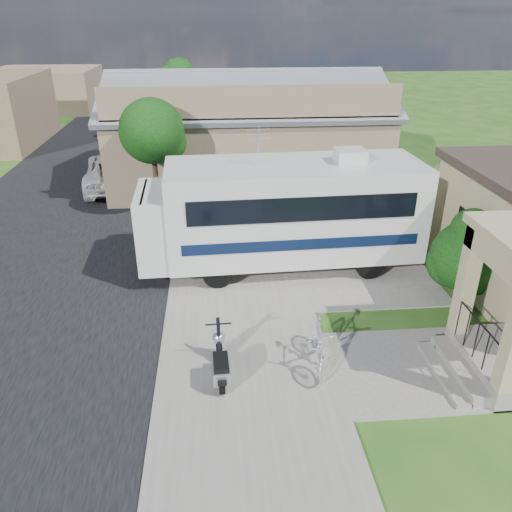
{
  "coord_description": "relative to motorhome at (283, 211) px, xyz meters",
  "views": [
    {
      "loc": [
        -1.54,
        -9.72,
        7.33
      ],
      "look_at": [
        -0.5,
        2.5,
        1.3
      ],
      "focal_mm": 35.0,
      "sensor_mm": 36.0,
      "label": 1
    }
  ],
  "objects": [
    {
      "name": "garden_hose",
      "position": [
        3.23,
        -4.89,
        -1.77
      ],
      "size": [
        0.46,
        0.46,
        0.21
      ],
      "primitive_type": "cylinder",
      "color": "#146819",
      "rests_on": "ground"
    },
    {
      "name": "pickup_truck",
      "position": [
        -6.6,
        8.69,
        -1.09
      ],
      "size": [
        3.3,
        5.89,
        1.56
      ],
      "primitive_type": "imported",
      "rotation": [
        0.0,
        0.0,
        3.28
      ],
      "color": "silver",
      "rests_on": "ground"
    },
    {
      "name": "motorhome",
      "position": [
        0.0,
        0.0,
        0.0
      ],
      "size": [
        8.59,
        3.03,
        4.35
      ],
      "rotation": [
        0.0,
        0.0,
        0.04
      ],
      "color": "#B8B9B4",
      "rests_on": "ground"
    },
    {
      "name": "shrub",
      "position": [
        4.85,
        -2.31,
        -0.51
      ],
      "size": [
        2.17,
        2.07,
        2.66
      ],
      "color": "black",
      "rests_on": "ground"
    },
    {
      "name": "driveway_slab",
      "position": [
        1.0,
        0.1,
        -1.84
      ],
      "size": [
        7.0,
        6.0,
        0.05
      ],
      "primitive_type": "cube",
      "color": "slate",
      "rests_on": "ground"
    },
    {
      "name": "sidewalk_slab",
      "position": [
        -1.5,
        5.6,
        -1.84
      ],
      "size": [
        4.0,
        80.0,
        0.06
      ],
      "primitive_type": "cube",
      "color": "slate",
      "rests_on": "ground"
    },
    {
      "name": "scooter",
      "position": [
        -2.07,
        -5.39,
        -1.38
      ],
      "size": [
        0.58,
        1.66,
        1.09
      ],
      "rotation": [
        0.0,
        0.0,
        0.03
      ],
      "color": "black",
      "rests_on": "ground"
    },
    {
      "name": "street_tree_a",
      "position": [
        -4.19,
        4.65,
        1.38
      ],
      "size": [
        2.44,
        2.4,
        4.58
      ],
      "color": "black",
      "rests_on": "ground"
    },
    {
      "name": "ground",
      "position": [
        -0.5,
        -4.4,
        -1.87
      ],
      "size": [
        120.0,
        120.0,
        0.0
      ],
      "primitive_type": "plane",
      "color": "#1F4613"
    },
    {
      "name": "street_slab",
      "position": [
        -8.0,
        5.6,
        -1.86
      ],
      "size": [
        9.0,
        80.0,
        0.02
      ],
      "primitive_type": "cube",
      "color": "black",
      "rests_on": "ground"
    },
    {
      "name": "bicycle",
      "position": [
        0.13,
        -5.13,
        -1.29
      ],
      "size": [
        0.81,
        1.97,
        1.15
      ],
      "primitive_type": "imported",
      "rotation": [
        0.0,
        0.0,
        -0.15
      ],
      "color": "#B2B3BA",
      "rests_on": "ground"
    },
    {
      "name": "street_tree_b",
      "position": [
        -4.19,
        14.65,
        1.52
      ],
      "size": [
        2.44,
        2.4,
        4.73
      ],
      "color": "black",
      "rests_on": "ground"
    },
    {
      "name": "distant_bldg_near",
      "position": [
        -15.5,
        29.6,
        -0.27
      ],
      "size": [
        8.0,
        7.0,
        3.2
      ],
      "primitive_type": "cube",
      "color": "#755E49",
      "rests_on": "ground"
    },
    {
      "name": "walk_slab",
      "position": [
        2.5,
        -5.4,
        -1.84
      ],
      "size": [
        4.0,
        3.0,
        0.05
      ],
      "primitive_type": "cube",
      "color": "slate",
      "rests_on": "ground"
    },
    {
      "name": "street_tree_c",
      "position": [
        -4.19,
        23.65,
        1.24
      ],
      "size": [
        2.44,
        2.4,
        4.42
      ],
      "color": "black",
      "rests_on": "ground"
    },
    {
      "name": "warehouse",
      "position": [
        -0.5,
        9.57,
        0.12
      ],
      "size": [
        12.5,
        8.4,
        5.04
      ],
      "color": "#755E49",
      "rests_on": "ground"
    },
    {
      "name": "van",
      "position": [
        -7.01,
        15.77,
        -0.98
      ],
      "size": [
        3.67,
        6.48,
        1.77
      ],
      "primitive_type": "imported",
      "rotation": [
        0.0,
        0.0,
        0.2
      ],
      "color": "silver",
      "rests_on": "ground"
    }
  ]
}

